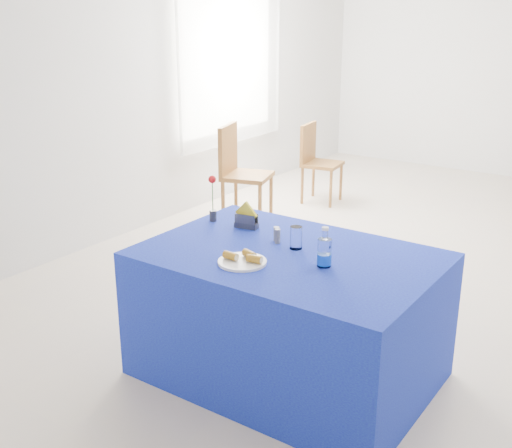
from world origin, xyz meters
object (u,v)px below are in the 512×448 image
Objects in this scene: plate at (242,262)px; chair_win_a at (239,167)px; water_bottle at (324,253)px; blue_table at (288,315)px; chair_win_b at (316,157)px.

chair_win_a is at bearing 126.62° from plate.
plate is 1.21× the size of water_bottle.
water_bottle is 3.03m from chair_win_a.
water_bottle is at bearing -12.20° from blue_table.
chair_win_b reaches higher than blue_table.
chair_win_a is (-1.75, 2.35, -0.20)m from plate.
plate is at bearing -115.41° from blue_table.
water_bottle and chair_win_a have the same top height.
plate is 3.76m from chair_win_b.
chair_win_b is at bearing 120.20° from water_bottle.
plate is 2.94m from chair_win_a.
chair_win_a is at bearing 134.77° from water_bottle.
water_bottle reaches higher than plate.
chair_win_a is at bearing 158.85° from chair_win_b.
blue_table is 7.44× the size of water_bottle.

